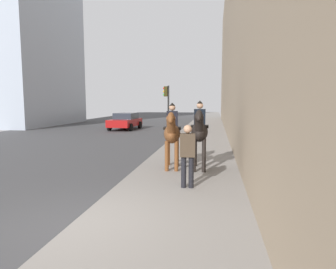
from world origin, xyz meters
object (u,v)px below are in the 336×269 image
at_px(mounted_horse_far, 200,131).
at_px(car_near_lane, 125,121).
at_px(pedestrian_greeting, 188,152).
at_px(traffic_light_near_curb, 167,102).
at_px(mounted_horse_near, 172,132).

xyz_separation_m(mounted_horse_far, car_near_lane, (14.78, 7.16, -0.69)).
bearing_deg(pedestrian_greeting, traffic_light_near_curb, 6.68).
bearing_deg(pedestrian_greeting, car_near_lane, 17.38).
bearing_deg(traffic_light_near_curb, car_near_lane, 45.88).
height_order(pedestrian_greeting, car_near_lane, pedestrian_greeting).
distance_m(mounted_horse_near, pedestrian_greeting, 2.34).
distance_m(mounted_horse_far, traffic_light_near_curb, 10.98).
relative_size(mounted_horse_near, pedestrian_greeting, 1.34).
bearing_deg(traffic_light_near_curb, pedestrian_greeting, -168.41).
distance_m(pedestrian_greeting, traffic_light_near_curb, 13.09).
height_order(mounted_horse_near, mounted_horse_far, mounted_horse_far).
bearing_deg(pedestrian_greeting, mounted_horse_near, 13.58).
bearing_deg(mounted_horse_near, car_near_lane, -162.91).
distance_m(mounted_horse_near, mounted_horse_far, 0.94).
distance_m(car_near_lane, traffic_light_near_curb, 6.26).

